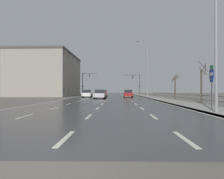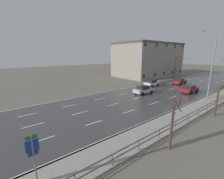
{
  "view_description": "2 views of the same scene",
  "coord_description": "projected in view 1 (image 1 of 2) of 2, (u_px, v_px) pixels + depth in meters",
  "views": [
    {
      "loc": [
        1.52,
        -4.34,
        1.44
      ],
      "look_at": [
        0.04,
        62.9,
        1.74
      ],
      "focal_mm": 34.64,
      "sensor_mm": 36.0,
      "label": 1
    },
    {
      "loc": [
        16.5,
        10.45,
        7.42
      ],
      "look_at": [
        0.0,
        23.46,
        2.36
      ],
      "focal_mm": 23.69,
      "sensor_mm": 36.0,
      "label": 2
    }
  ],
  "objects": [
    {
      "name": "ground_plane",
      "position": [
        110.0,
        97.0,
        52.36
      ],
      "size": [
        160.0,
        160.0,
        0.12
      ],
      "color": "#666056"
    },
    {
      "name": "road_asphalt_strip",
      "position": [
        112.0,
        95.0,
        64.35
      ],
      "size": [
        14.0,
        120.0,
        0.03
      ],
      "color": "#3D3D3F",
      "rests_on": "ground"
    },
    {
      "name": "sidewalk_right",
      "position": [
        140.0,
        95.0,
        64.17
      ],
      "size": [
        3.0,
        120.0,
        0.12
      ],
      "color": "gray",
      "rests_on": "ground"
    },
    {
      "name": "guardrail",
      "position": [
        178.0,
        96.0,
        29.14
      ],
      "size": [
        0.07,
        39.88,
        1.0
      ],
      "color": "#515459",
      "rests_on": "ground"
    },
    {
      "name": "street_lamp_foreground",
      "position": [
        213.0,
        26.0,
        13.2
      ],
      "size": [
        2.75,
        0.24,
        11.04
      ],
      "color": "slate",
      "rests_on": "ground"
    },
    {
      "name": "street_lamp_midground",
      "position": [
        147.0,
        70.0,
        42.4
      ],
      "size": [
        2.31,
        0.24,
        11.21
      ],
      "color": "slate",
      "rests_on": "ground"
    },
    {
      "name": "highway_sign",
      "position": [
        212.0,
        81.0,
        15.6
      ],
      "size": [
        0.09,
        0.68,
        3.28
      ],
      "color": "slate",
      "rests_on": "ground"
    },
    {
      "name": "traffic_signal_right",
      "position": [
        137.0,
        82.0,
        59.82
      ],
      "size": [
        4.5,
        0.36,
        5.98
      ],
      "color": "#38383A",
      "rests_on": "ground"
    },
    {
      "name": "traffic_signal_left",
      "position": [
        85.0,
        81.0,
        59.32
      ],
      "size": [
        4.25,
        0.36,
        6.31
      ],
      "color": "#38383A",
      "rests_on": "ground"
    },
    {
      "name": "car_far_left",
      "position": [
        100.0,
        94.0,
        36.55
      ],
      "size": [
        1.97,
        4.17,
        1.57
      ],
      "rotation": [
        0.0,
        0.0,
        -0.04
      ],
      "color": "#B7B7BC",
      "rests_on": "ground"
    },
    {
      "name": "car_near_left",
      "position": [
        103.0,
        93.0,
        50.8
      ],
      "size": [
        1.98,
        4.17,
        1.57
      ],
      "rotation": [
        0.0,
        0.0,
        0.04
      ],
      "color": "maroon",
      "rests_on": "ground"
    },
    {
      "name": "car_mid_centre",
      "position": [
        87.0,
        94.0,
        43.42
      ],
      "size": [
        2.02,
        4.19,
        1.57
      ],
      "rotation": [
        0.0,
        0.0,
        0.06
      ],
      "color": "silver",
      "rests_on": "ground"
    },
    {
      "name": "car_far_right",
      "position": [
        128.0,
        94.0,
        44.11
      ],
      "size": [
        1.91,
        4.14,
        1.57
      ],
      "rotation": [
        0.0,
        0.0,
        -0.02
      ],
      "color": "maroon",
      "rests_on": "ground"
    },
    {
      "name": "brick_building",
      "position": [
        48.0,
        75.0,
        57.36
      ],
      "size": [
        13.78,
        22.67,
        11.05
      ],
      "color": "gray",
      "rests_on": "ground"
    },
    {
      "name": "bare_tree_near",
      "position": [
        202.0,
        84.0,
        24.61
      ],
      "size": [
        1.11,
        1.14,
        4.78
      ],
      "color": "#423328",
      "rests_on": "ground"
    },
    {
      "name": "bare_tree_mid",
      "position": [
        175.0,
        87.0,
        35.14
      ],
      "size": [
        0.99,
        1.01,
        4.2
      ],
      "color": "#423328",
      "rests_on": "ground"
    }
  ]
}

